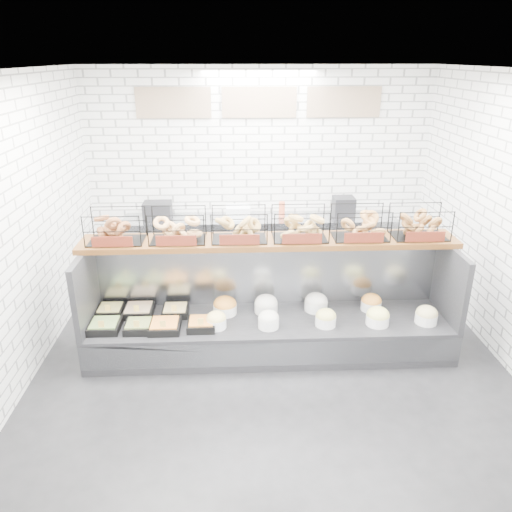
{
  "coord_description": "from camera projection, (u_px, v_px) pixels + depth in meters",
  "views": [
    {
      "loc": [
        -0.38,
        -4.57,
        3.12
      ],
      "look_at": [
        -0.15,
        0.45,
        1.09
      ],
      "focal_mm": 35.0,
      "sensor_mm": 36.0,
      "label": 1
    }
  ],
  "objects": [
    {
      "name": "room_shell",
      "position": [
        270.0,
        164.0,
        5.2
      ],
      "size": [
        5.02,
        5.51,
        3.01
      ],
      "color": "white",
      "rests_on": "ground"
    },
    {
      "name": "prep_counter",
      "position": [
        259.0,
        245.0,
        7.49
      ],
      "size": [
        4.0,
        0.6,
        1.2
      ],
      "color": "#93969B",
      "rests_on": "ground"
    },
    {
      "name": "display_case",
      "position": [
        268.0,
        322.0,
        5.61
      ],
      "size": [
        4.0,
        0.9,
        1.2
      ],
      "color": "black",
      "rests_on": "ground"
    },
    {
      "name": "ground",
      "position": [
        272.0,
        364.0,
        5.42
      ],
      "size": [
        5.5,
        5.5,
        0.0
      ],
      "primitive_type": "plane",
      "color": "black",
      "rests_on": "ground"
    },
    {
      "name": "bagel_shelf",
      "position": [
        269.0,
        228.0,
        5.38
      ],
      "size": [
        4.1,
        0.5,
        0.4
      ],
      "color": "#45250E",
      "rests_on": "display_case"
    }
  ]
}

